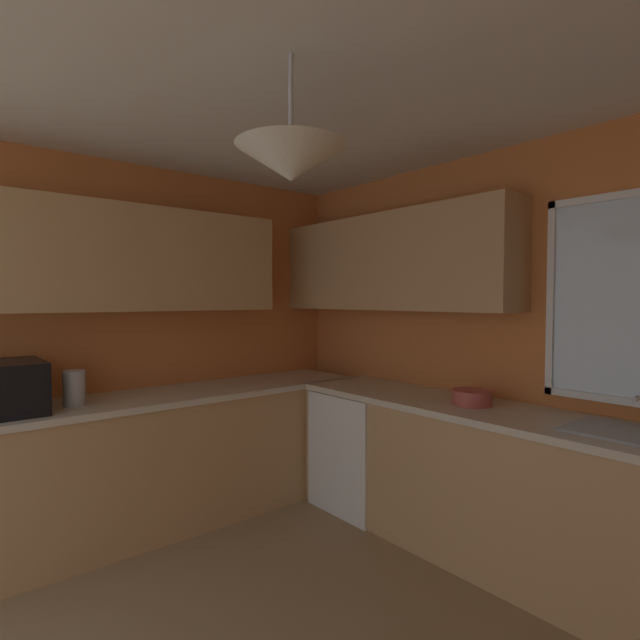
% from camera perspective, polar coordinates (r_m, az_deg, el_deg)
% --- Properties ---
extents(room_shell, '(4.02, 3.60, 2.54)m').
position_cam_1_polar(room_shell, '(2.55, 0.27, 6.52)').
color(room_shell, '#D17238').
rests_on(room_shell, ground_plane).
extents(counter_run_left, '(0.65, 3.21, 0.89)m').
position_cam_1_polar(counter_run_left, '(3.58, -19.67, -15.31)').
color(counter_run_left, tan).
rests_on(counter_run_left, ground_plane).
extents(counter_run_back, '(3.11, 0.65, 0.89)m').
position_cam_1_polar(counter_run_back, '(3.11, 22.22, -18.10)').
color(counter_run_back, tan).
rests_on(counter_run_back, ground_plane).
extents(dishwasher, '(0.60, 0.60, 0.85)m').
position_cam_1_polar(dishwasher, '(3.78, 5.26, -14.62)').
color(dishwasher, white).
rests_on(dishwasher, ground_plane).
extents(microwave, '(0.48, 0.36, 0.29)m').
position_cam_1_polar(microwave, '(3.27, -32.61, -6.61)').
color(microwave, black).
rests_on(microwave, counter_run_left).
extents(kettle, '(0.13, 0.13, 0.21)m').
position_cam_1_polar(kettle, '(3.32, -26.61, -7.06)').
color(kettle, '#B7B7BC').
rests_on(kettle, counter_run_left).
extents(sink_assembly, '(0.57, 0.40, 0.19)m').
position_cam_1_polar(sink_assembly, '(2.78, 32.86, -10.97)').
color(sink_assembly, '#9EA0A5').
rests_on(sink_assembly, counter_run_back).
extents(bowl, '(0.24, 0.24, 0.09)m').
position_cam_1_polar(bowl, '(3.14, 17.21, -8.57)').
color(bowl, '#B74C42').
rests_on(bowl, counter_run_back).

